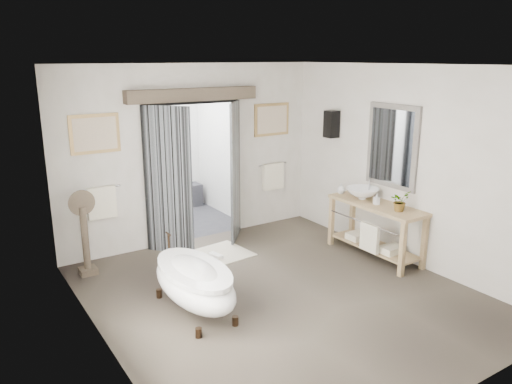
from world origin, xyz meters
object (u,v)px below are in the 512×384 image
(clawfoot_tub, at_px, (194,282))
(vanity, at_px, (375,226))
(basin, at_px, (362,194))
(rug, at_px, (211,256))

(clawfoot_tub, xyz_separation_m, vanity, (3.08, 0.04, 0.12))
(basin, bearing_deg, clawfoot_tub, 178.45)
(basin, bearing_deg, vanity, -99.81)
(clawfoot_tub, bearing_deg, basin, 6.49)
(vanity, xyz_separation_m, rug, (-2.12, 1.35, -0.50))
(clawfoot_tub, distance_m, basin, 3.16)
(clawfoot_tub, height_order, vanity, vanity)
(clawfoot_tub, distance_m, rug, 1.73)
(vanity, bearing_deg, basin, 88.23)
(rug, distance_m, basin, 2.54)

